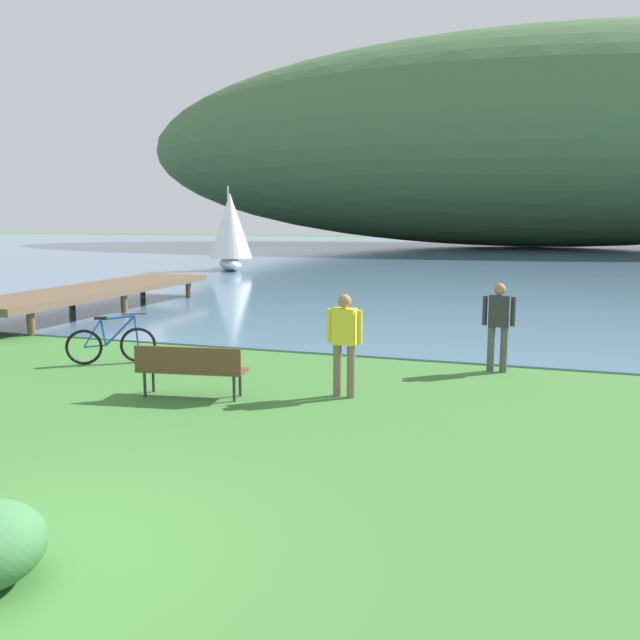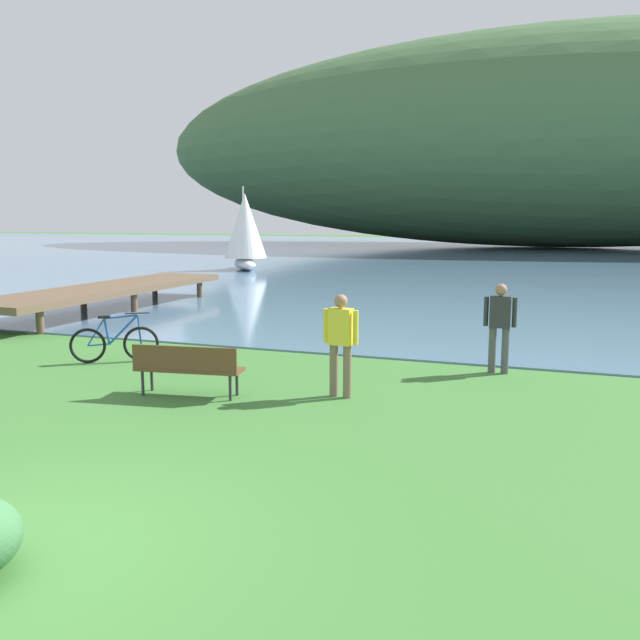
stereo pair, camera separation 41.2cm
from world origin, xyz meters
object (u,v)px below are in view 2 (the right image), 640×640
person_on_the_grass (341,339)px  sailboat_nearest_to_shore (245,231)px  park_bench_near_camera (187,366)px  person_at_shoreline (500,322)px  bicycle_leaning_near_bench (115,343)px

person_on_the_grass → sailboat_nearest_to_shore: (-13.05, 23.05, 1.21)m
park_bench_near_camera → person_at_shoreline: 5.85m
person_on_the_grass → person_at_shoreline: bearing=49.1°
bicycle_leaning_near_bench → person_on_the_grass: size_ratio=0.90×
person_at_shoreline → sailboat_nearest_to_shore: 25.55m
person_at_shoreline → park_bench_near_camera: bearing=-143.2°
park_bench_near_camera → person_at_shoreline: (4.67, 3.50, 0.46)m
person_at_shoreline → sailboat_nearest_to_shore: (-15.35, 20.40, 1.21)m
bicycle_leaning_near_bench → person_at_shoreline: 7.68m
bicycle_leaning_near_bench → person_on_the_grass: bearing=-10.8°
park_bench_near_camera → sailboat_nearest_to_shore: bearing=114.1°
park_bench_near_camera → sailboat_nearest_to_shore: (-10.67, 23.89, 1.67)m
bicycle_leaning_near_bench → sailboat_nearest_to_shore: size_ratio=0.34×
park_bench_near_camera → bicycle_leaning_near_bench: 3.35m
bicycle_leaning_near_bench → sailboat_nearest_to_shore: bearing=109.6°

